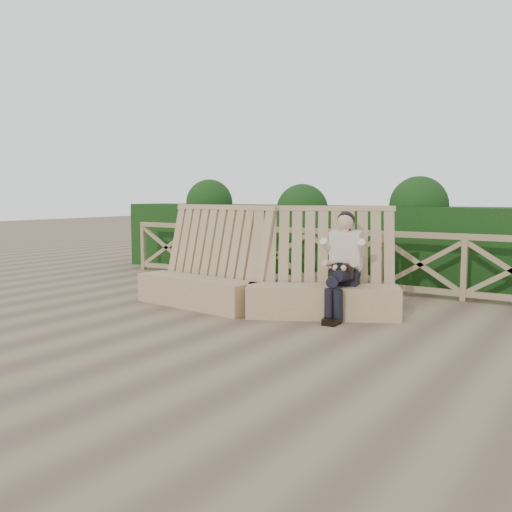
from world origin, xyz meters
The scene contains 5 objects.
ground centered at (0.00, 0.00, 0.00)m, with size 60.00×60.00×0.00m, color brown.
bench centered at (-0.22, 1.01, 0.40)m, with size 4.15×1.66×1.59m.
woman centered at (1.03, 1.27, 0.79)m, with size 0.51×0.96×1.50m.
guardrail centered at (0.00, 3.50, 0.55)m, with size 10.10×0.09×1.10m.
hedge centered at (0.00, 4.70, 0.75)m, with size 12.00×1.20×1.50m, color black.
Camera 1 is at (4.35, -6.02, 1.73)m, focal length 40.00 mm.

